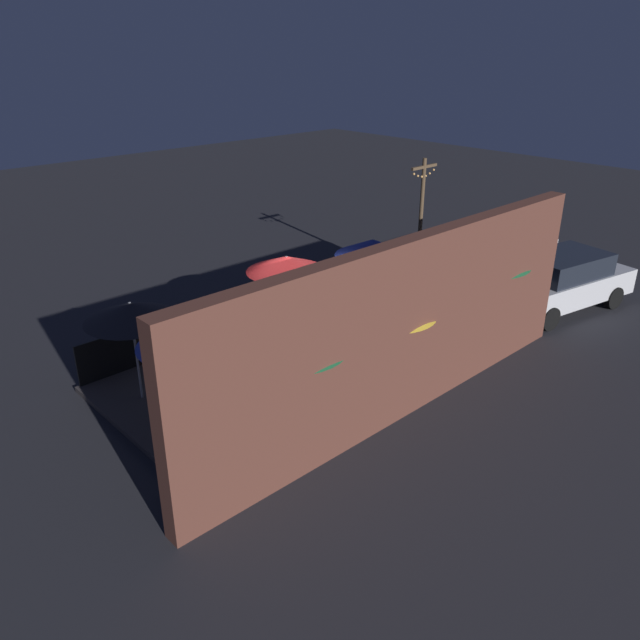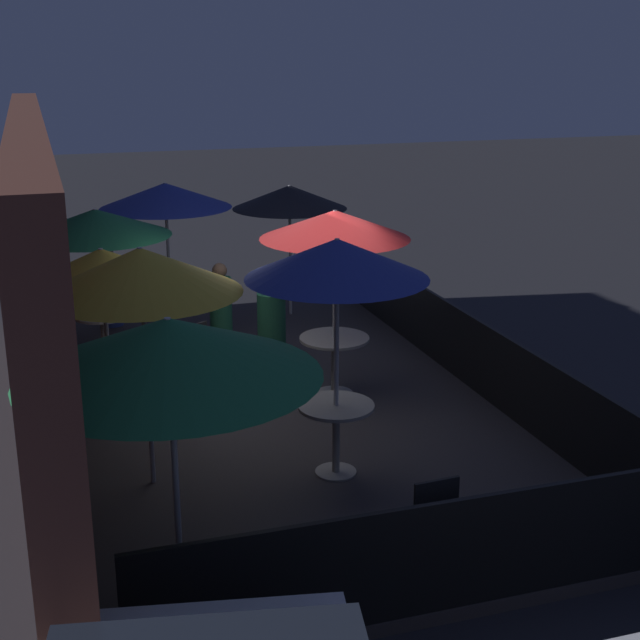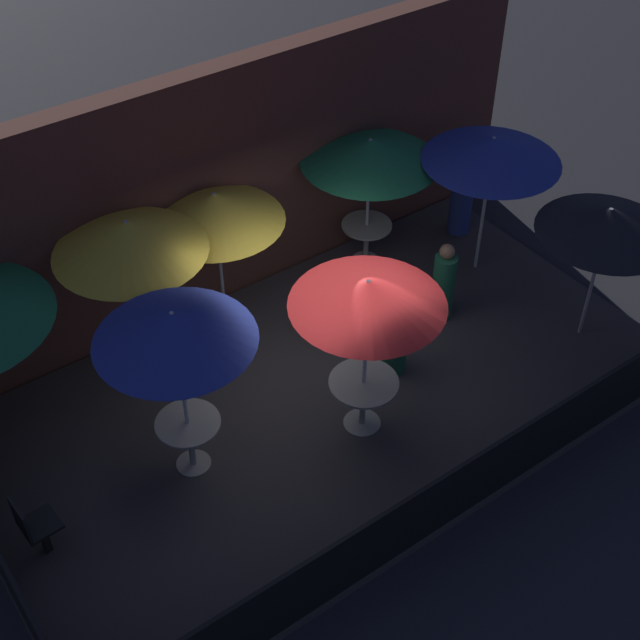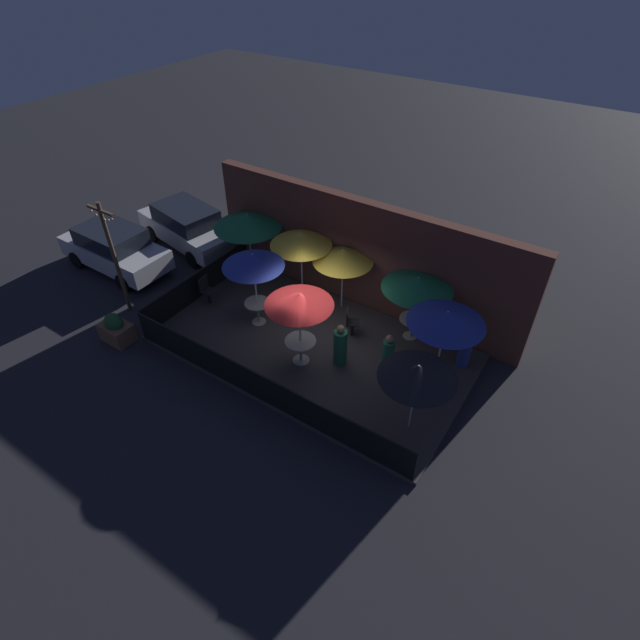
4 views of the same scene
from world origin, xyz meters
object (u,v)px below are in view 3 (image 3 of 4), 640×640
object	(u,v)px
dining_table_1	(363,391)
dining_table_2	(189,432)
patron_0	(461,202)
patio_umbrella_3	(492,149)
patio_chair_0	(320,304)
patio_chair_1	(34,525)
patron_1	(443,285)
patio_umbrella_7	(215,207)
patron_2	(394,335)
patio_umbrella_0	(370,151)
patio_umbrella_1	(368,293)
patio_umbrella_5	(128,237)
patio_umbrella_4	(608,221)
dining_table_0	(367,232)
patio_umbrella_2	(174,327)

from	to	relation	value
dining_table_1	dining_table_2	bearing A→B (deg)	161.81
patron_0	patio_umbrella_3	bearing A→B (deg)	-101.90
patio_chair_0	patio_umbrella_3	bearing A→B (deg)	-35.01
patio_chair_1	patron_1	xyz separation A→B (m)	(6.37, 0.43, 0.07)
patio_umbrella_7	patio_chair_1	bearing A→B (deg)	-149.25
dining_table_2	patron_2	xyz separation A→B (m)	(3.07, -0.13, 0.01)
patio_umbrella_0	patio_chair_0	bearing A→B (deg)	-148.84
patio_umbrella_1	patio_umbrella_5	xyz separation A→B (m)	(-1.73, 2.54, 0.02)
patron_0	dining_table_2	bearing A→B (deg)	-149.39
patio_chair_0	patron_0	world-z (taller)	patron_0
patio_umbrella_3	dining_table_1	xyz separation A→B (m)	(-3.47, -1.55, -1.50)
patio_umbrella_4	dining_table_1	size ratio (longest dim) A/B	2.43
patio_umbrella_4	patio_umbrella_5	size ratio (longest dim) A/B	0.88
dining_table_1	patron_2	bearing A→B (deg)	30.46
dining_table_2	patio_chair_0	xyz separation A→B (m)	(2.71, 1.05, -0.08)
patron_0	patio_umbrella_0	bearing A→B (deg)	-173.76
dining_table_1	patron_0	xyz separation A→B (m)	(3.91, 2.44, -0.05)
patron_1	dining_table_0	bearing A→B (deg)	-174.71
patron_2	patron_1	bearing A→B (deg)	128.29
dining_table_1	patron_1	xyz separation A→B (m)	(2.23, 1.00, -0.02)
patio_chair_1	patio_umbrella_2	bearing A→B (deg)	0.00
patio_umbrella_7	dining_table_0	size ratio (longest dim) A/B	2.79
patio_umbrella_1	dining_table_1	distance (m)	1.60
dining_table_1	patio_umbrella_3	bearing A→B (deg)	24.10
dining_table_2	patron_0	world-z (taller)	patron_0
patio_chair_0	patron_2	xyz separation A→B (m)	(0.37, -1.18, 0.08)
patio_umbrella_1	patio_umbrella_4	size ratio (longest dim) A/B	1.11
patron_2	dining_table_0	bearing A→B (deg)	170.02
patio_chair_0	dining_table_0	bearing A→B (deg)	0.00
patio_umbrella_0	dining_table_2	size ratio (longest dim) A/B	2.77
patio_umbrella_0	patron_1	size ratio (longest dim) A/B	1.69
dining_table_0	patron_2	size ratio (longest dim) A/B	0.58
patio_umbrella_3	dining_table_2	xyz separation A→B (m)	(-5.58, -0.86, -1.51)
dining_table_2	patron_0	distance (m)	6.27
patio_chair_0	patron_2	size ratio (longest dim) A/B	0.70
patio_umbrella_4	patio_umbrella_5	world-z (taller)	patio_umbrella_5
patio_umbrella_4	dining_table_0	xyz separation A→B (m)	(-1.46, 3.15, -1.41)
patio_umbrella_5	patio_chair_1	size ratio (longest dim) A/B	2.60
patio_umbrella_2	patio_umbrella_5	distance (m)	1.89
patio_umbrella_7	patron_0	xyz separation A→B (m)	(4.27, -0.37, -1.40)
patio_umbrella_1	dining_table_0	distance (m)	3.83
patio_umbrella_3	patron_0	distance (m)	1.84
dining_table_0	patio_umbrella_7	bearing A→B (deg)	177.30
patio_umbrella_3	patron_1	xyz separation A→B (m)	(-1.24, -0.55, -1.52)
dining_table_1	patio_chair_1	size ratio (longest dim) A/B	0.94
patio_umbrella_2	dining_table_2	world-z (taller)	patio_umbrella_2
patio_umbrella_0	patio_umbrella_3	size ratio (longest dim) A/B	0.95
patio_umbrella_5	patio_umbrella_7	distance (m)	1.42
dining_table_2	patron_2	distance (m)	3.08
dining_table_1	dining_table_2	size ratio (longest dim) A/B	1.12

